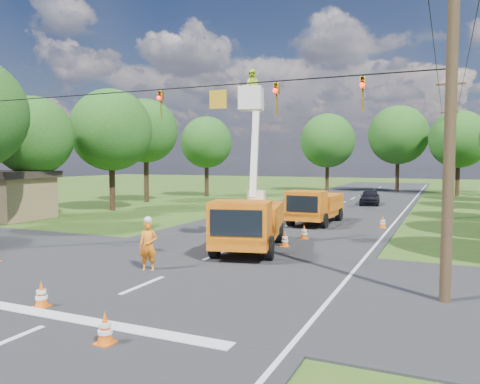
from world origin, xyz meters
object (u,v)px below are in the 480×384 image
at_px(tree_left_c, 33,136).
at_px(tree_far_a, 328,141).
at_px(traffic_cone_1, 105,328).
at_px(traffic_cone_3, 304,232).
at_px(ground_worker, 148,246).
at_px(shed, 6,194).
at_px(second_truck, 315,206).
at_px(pole_right_mid, 449,141).
at_px(traffic_cone_2, 285,239).
at_px(traffic_cone_0, 41,295).
at_px(tree_left_f, 206,142).
at_px(tree_left_d, 111,130).
at_px(pole_right_far, 448,148).
at_px(tree_far_b, 398,135).
at_px(pole_right_near, 451,114).
at_px(distant_car, 370,197).
at_px(tree_left_e, 146,131).
at_px(tree_far_c, 459,139).
at_px(bucket_truck, 249,213).
at_px(traffic_cone_7, 383,222).

height_order(tree_left_c, tree_far_a, tree_far_a).
bearing_deg(traffic_cone_1, traffic_cone_3, 89.25).
relative_size(ground_worker, shed, 0.32).
distance_m(second_truck, pole_right_mid, 10.40).
bearing_deg(pole_right_mid, traffic_cone_2, -115.04).
relative_size(traffic_cone_0, tree_left_f, 0.08).
relative_size(tree_left_d, tree_far_a, 0.97).
relative_size(pole_right_far, tree_far_b, 0.97).
bearing_deg(traffic_cone_0, tree_far_a, 94.55).
xyz_separation_m(shed, tree_left_f, (3.20, 22.00, 4.07)).
height_order(second_truck, pole_right_far, pole_right_far).
relative_size(traffic_cone_0, pole_right_near, 0.07).
height_order(distant_car, tree_left_e, tree_left_e).
height_order(traffic_cone_0, tree_left_e, tree_left_e).
distance_m(ground_worker, tree_left_c, 18.57).
bearing_deg(tree_left_d, tree_left_f, 89.24).
bearing_deg(traffic_cone_0, ground_worker, 87.96).
xyz_separation_m(traffic_cone_3, tree_far_c, (7.34, 33.78, 5.70)).
xyz_separation_m(traffic_cone_3, pole_right_far, (6.34, 31.78, 4.75)).
bearing_deg(tree_far_c, tree_far_a, 176.05).
xyz_separation_m(bucket_truck, distant_car, (1.64, 22.88, -0.95)).
xyz_separation_m(traffic_cone_0, traffic_cone_7, (6.40, 18.37, 0.00)).
bearing_deg(traffic_cone_7, tree_far_a, 109.12).
distance_m(bucket_truck, pole_right_mid, 17.62).
xyz_separation_m(pole_right_far, tree_far_a, (-13.50, 3.00, 1.08)).
height_order(traffic_cone_1, tree_left_c, tree_left_c).
bearing_deg(tree_left_d, traffic_cone_3, -21.56).
distance_m(second_truck, traffic_cone_3, 5.63).
relative_size(ground_worker, tree_far_a, 0.19).
xyz_separation_m(bucket_truck, pole_right_near, (7.72, -4.55, 3.49)).
height_order(traffic_cone_2, pole_right_near, pole_right_near).
relative_size(traffic_cone_1, tree_far_c, 0.08).
height_order(traffic_cone_7, tree_far_b, tree_far_b).
distance_m(traffic_cone_2, tree_left_c, 19.36).
height_order(traffic_cone_0, traffic_cone_7, same).
distance_m(ground_worker, traffic_cone_1, 6.60).
distance_m(second_truck, tree_far_a, 30.36).
relative_size(second_truck, traffic_cone_0, 8.06).
height_order(bucket_truck, tree_left_c, tree_left_c).
relative_size(ground_worker, pole_right_near, 0.18).
height_order(pole_right_near, tree_far_b, tree_far_b).
bearing_deg(second_truck, tree_left_d, 176.84).
bearing_deg(traffic_cone_7, tree_far_b, 94.02).
height_order(ground_worker, traffic_cone_1, ground_worker).
distance_m(second_truck, distant_car, 13.76).
bearing_deg(traffic_cone_7, shed, -166.52).
height_order(traffic_cone_0, tree_far_c, tree_far_c).
height_order(bucket_truck, traffic_cone_7, bucket_truck).
bearing_deg(tree_far_b, traffic_cone_2, -91.57).
distance_m(second_truck, ground_worker, 14.14).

